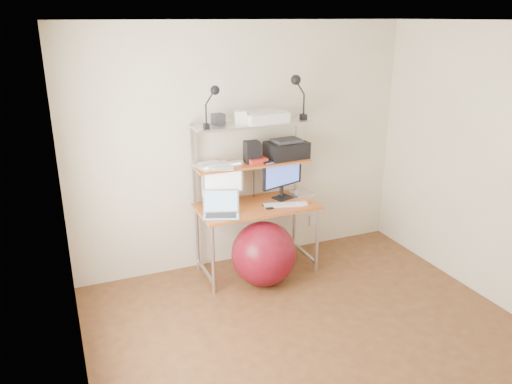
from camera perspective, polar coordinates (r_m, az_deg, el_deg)
room at (r=3.63m, az=9.00°, el=-1.43°), size 3.60×3.60×3.60m
computer_desk at (r=4.99m, az=-0.17°, el=1.07°), size 1.20×0.60×1.57m
wall_outlet at (r=5.81m, az=6.53°, el=-3.24°), size 0.08×0.01×0.12m
monitor_silver at (r=4.90m, az=-3.81°, el=1.21°), size 0.44×0.17×0.48m
monitor_black at (r=5.13m, az=3.03°, el=2.04°), size 0.50×0.21×0.51m
laptop at (r=4.75m, az=-4.01°, el=-2.07°), size 0.42×0.38×0.30m
keyboard at (r=5.00m, az=3.11°, el=-1.46°), size 0.41×0.21×0.01m
mouse at (r=5.02m, az=5.28°, el=-1.32°), size 0.11×0.07×0.03m
mac_mini at (r=5.28m, az=5.24°, el=-0.23°), size 0.22×0.22×0.04m
phone at (r=4.95m, az=1.38°, el=-1.69°), size 0.08×0.14×0.01m
printer at (r=5.13m, az=3.51°, el=4.90°), size 0.43×0.31×0.20m
nas_cube at (r=4.96m, az=-0.46°, el=4.61°), size 0.16×0.16×0.21m
red_box at (r=4.95m, az=0.14°, el=3.59°), size 0.20×0.15×0.05m
scanner at (r=4.91m, az=0.96°, el=8.59°), size 0.45×0.32×0.11m
box_white at (r=4.80m, az=-1.77°, el=8.47°), size 0.13×0.11×0.13m
box_grey at (r=4.81m, az=-4.35°, el=8.30°), size 0.13×0.13×0.11m
clip_lamp_left at (r=4.61m, az=-4.92°, el=10.73°), size 0.16×0.09×0.39m
clip_lamp_right at (r=4.97m, az=4.76°, el=11.85°), size 0.18×0.10×0.45m
exercise_ball at (r=4.94m, az=0.88°, el=-7.07°), size 0.64×0.64×0.64m
paper_stack at (r=4.86m, az=-4.68°, el=3.06°), size 0.41×0.41×0.02m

